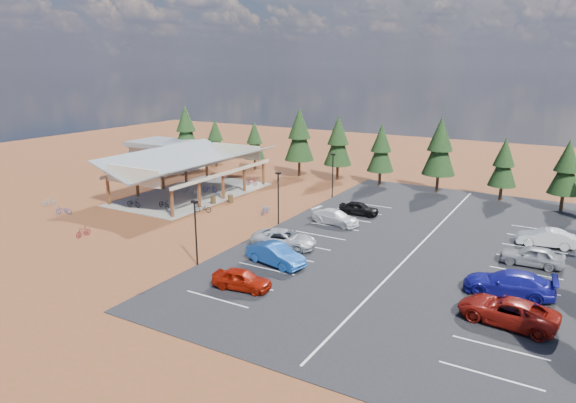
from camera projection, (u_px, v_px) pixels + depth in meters
The scene contains 41 objects.
ground at pixel (224, 222), 50.21m from camera, with size 140.00×140.00×0.00m, color brown.
asphalt_lot at pixel (420, 245), 43.71m from camera, with size 27.00×44.00×0.04m, color black.
concrete_pad at pixel (192, 194), 60.91m from camera, with size 10.60×18.60×0.10m, color gray.
bike_pavilion at pixel (191, 163), 59.93m from camera, with size 11.65×19.40×4.97m.
outbuilding at pixel (168, 154), 76.39m from camera, with size 11.00×7.00×3.90m.
lamp_post_0 at pixel (196, 228), 38.67m from camera, with size 0.50×0.25×5.14m.
lamp_post_1 at pixel (278, 195), 48.68m from camera, with size 0.50×0.25×5.14m.
lamp_post_2 at pixel (333, 172), 58.69m from camera, with size 0.50×0.25×5.14m.
trash_bin_0 at pixel (213, 200), 56.45m from camera, with size 0.60×0.60×0.90m, color #473219.
trash_bin_1 at pixel (231, 199), 57.11m from camera, with size 0.60×0.60×0.90m, color #473219.
pine_0 at pixel (186, 128), 78.51m from camera, with size 3.85×3.85×8.97m.
pine_1 at pixel (215, 138), 76.35m from camera, with size 3.05×3.05×7.11m.
pine_2 at pixel (255, 141), 73.84m from camera, with size 3.01×3.01×7.02m.
pine_3 at pixel (299, 135), 69.35m from camera, with size 4.02×4.02×9.37m.
pine_4 at pixel (338, 141), 67.14m from camera, with size 3.68×3.68×8.56m.
pine_5 at pixel (381, 148), 64.07m from camera, with size 3.37×3.37×7.84m.
pine_6 at pixel (440, 147), 60.48m from camera, with size 3.90×3.90×9.09m.
pine_7 at pixel (504, 163), 56.97m from camera, with size 3.07×3.07×7.15m.
pine_8 at pixel (567, 168), 52.96m from camera, with size 3.25×3.25×7.56m.
bike_0 at pixel (134, 203), 55.00m from camera, with size 0.62×1.77×0.93m, color black.
bike_1 at pixel (180, 189), 61.27m from camera, with size 0.43×1.53×0.92m, color gray.
bike_2 at pixel (183, 187), 62.43m from camera, with size 0.53×1.53×0.81m, color navy.
bike_3 at pixel (213, 175), 68.79m from camera, with size 0.41×1.46×0.88m, color maroon.
bike_4 at pixel (164, 204), 54.50m from camera, with size 0.64×1.84×0.97m, color black.
bike_5 at pixel (195, 193), 59.22m from camera, with size 0.43×1.53×0.92m, color gray.
bike_6 at pixel (210, 188), 61.54m from camera, with size 0.63×1.82×0.95m, color navy.
bike_7 at pixel (252, 181), 64.88m from camera, with size 0.47×1.65×0.99m, color maroon.
bike_9 at pixel (48, 202), 55.87m from camera, with size 0.43×1.52×0.92m, color gray.
bike_10 at pixel (64, 210), 52.71m from camera, with size 0.58×1.68×0.88m, color navy.
bike_11 at pixel (83, 232), 45.83m from camera, with size 0.44×1.56×0.94m, color maroon.
bike_14 at pixel (266, 210), 52.75m from camera, with size 0.64×1.83×0.96m, color #28549F.
bike_16 at pixel (203, 208), 53.34m from camera, with size 0.64×1.83×0.96m, color black.
car_0 at pixel (242, 279), 35.03m from camera, with size 1.66×4.13×1.41m, color #951506.
car_1 at pixel (276, 255), 39.26m from camera, with size 1.72×4.92×1.62m, color #164699.
car_2 at pixel (284, 239), 42.95m from camera, with size 2.51×5.44×1.51m, color #B2B4BA.
car_3 at pixel (336, 217), 49.25m from camera, with size 1.93×4.76×1.38m, color silver.
car_4 at pixel (359, 208), 52.35m from camera, with size 1.61×4.01×1.37m, color black.
car_6 at pixel (507, 311), 30.34m from camera, with size 2.60×5.64×1.57m, color maroon.
car_7 at pixel (509, 283), 34.07m from camera, with size 2.34×5.75×1.67m, color navy.
car_8 at pixel (532, 256), 39.12m from camera, with size 1.82×4.54×1.55m, color #939599.
car_9 at pixel (546, 238), 43.25m from camera, with size 1.60×4.59×1.51m, color white.
Camera 1 is at (29.58, -38.29, 14.95)m, focal length 32.00 mm.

